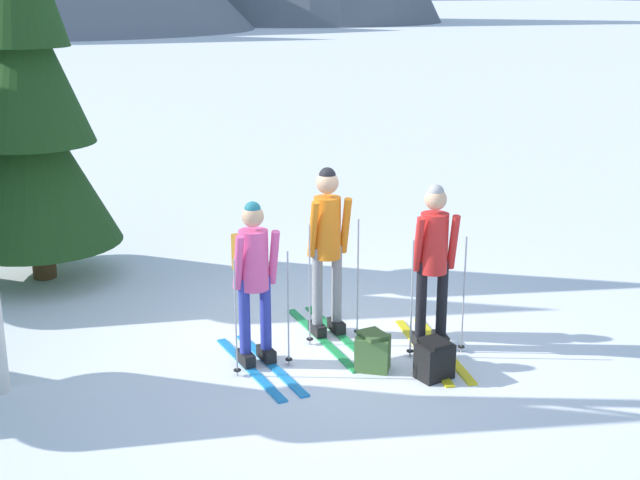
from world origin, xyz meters
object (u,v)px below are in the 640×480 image
skier_in_pink (254,275)px  backpack_on_snow_beside (373,352)px  skier_in_red (434,261)px  pine_tree_far (28,102)px  skier_in_orange (328,244)px  backpack_on_snow_front (434,360)px

skier_in_pink → backpack_on_snow_beside: (0.93, -0.68, -0.73)m
skier_in_red → pine_tree_far: bearing=125.8°
skier_in_orange → pine_tree_far: 4.23m
skier_in_orange → skier_in_red: skier_in_orange is taller
backpack_on_snow_beside → skier_in_red: bearing=11.1°
skier_in_red → backpack_on_snow_front: bearing=-123.0°
skier_in_orange → pine_tree_far: pine_tree_far is taller
skier_in_orange → backpack_on_snow_front: skier_in_orange is taller
backpack_on_snow_front → skier_in_pink: bearing=140.3°
backpack_on_snow_beside → skier_in_pink: bearing=143.9°
skier_in_pink → pine_tree_far: size_ratio=0.34×
backpack_on_snow_beside → pine_tree_far: bearing=117.0°
skier_in_orange → backpack_on_snow_front: 1.66m
pine_tree_far → backpack_on_snow_beside: 5.27m
pine_tree_far → backpack_on_snow_beside: bearing=-63.0°
skier_in_orange → skier_in_red: size_ratio=1.06×
skier_in_red → pine_tree_far: pine_tree_far is taller
pine_tree_far → backpack_on_snow_beside: (2.21, -4.33, -2.04)m
skier_in_pink → skier_in_red: size_ratio=0.96×
skier_in_pink → skier_in_red: skier_in_red is taller
skier_in_red → backpack_on_snow_beside: skier_in_red is taller
skier_in_pink → backpack_on_snow_beside: bearing=-36.1°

